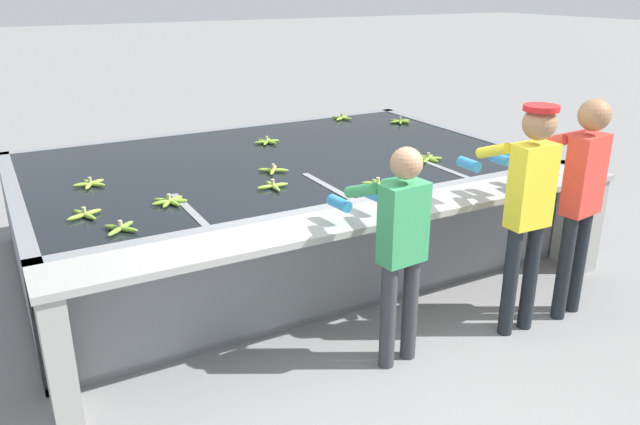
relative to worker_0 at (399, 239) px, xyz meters
The scene contains 18 objects.
ground_plane 0.98m from the worker_0, 62.44° to the left, with size 80.00×80.00×0.00m, color gray.
wash_tank 2.28m from the worker_0, 86.50° to the left, with size 4.77×3.05×0.94m.
work_ledge 0.57m from the worker_0, 74.34° to the left, with size 4.77×0.45×0.94m.
worker_0 is the anchor object (origin of this frame).
worker_1 1.07m from the worker_0, ahead, with size 0.42×0.73×1.76m.
worker_2 1.61m from the worker_0, ahead, with size 0.47×0.74×1.75m.
banana_bunch_floating_0 2.71m from the worker_0, 126.34° to the left, with size 0.27×0.28×0.08m.
banana_bunch_floating_1 1.82m from the worker_0, 92.76° to the left, with size 0.25×0.25×0.08m.
banana_bunch_floating_2 1.42m from the worker_0, 101.63° to the left, with size 0.28×0.28×0.08m.
banana_bunch_floating_3 1.83m from the worker_0, 128.75° to the left, with size 0.28×0.28×0.08m.
banana_bunch_floating_4 1.13m from the worker_0, 63.43° to the left, with size 0.28×0.28×0.08m.
banana_bunch_floating_5 2.84m from the worker_0, 83.92° to the left, with size 0.28×0.27×0.08m.
banana_bunch_floating_6 2.28m from the worker_0, 141.04° to the left, with size 0.27×0.27×0.08m.
banana_bunch_floating_7 3.67m from the worker_0, 54.25° to the left, with size 0.28×0.27×0.08m.
banana_bunch_floating_8 2.01m from the worker_0, 46.49° to the left, with size 0.27×0.28×0.08m.
banana_bunch_floating_9 3.85m from the worker_0, 65.02° to the left, with size 0.26×0.26×0.08m.
banana_bunch_floating_10 1.90m from the worker_0, 147.20° to the left, with size 0.23×0.23×0.08m.
knife_0 1.95m from the worker_0, 13.17° to the left, with size 0.34×0.14×0.02m.
Camera 1 is at (-2.45, -3.38, 2.54)m, focal length 35.00 mm.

